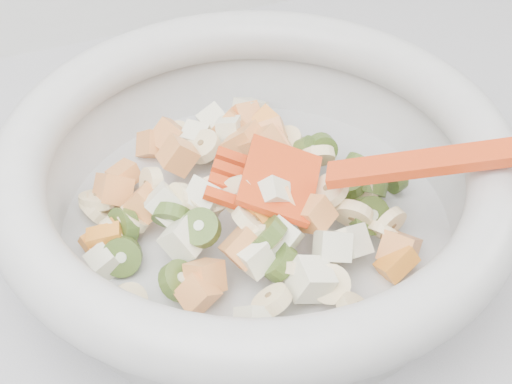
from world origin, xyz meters
name	(u,v)px	position (x,y,z in m)	size (l,w,h in m)	color
mixing_bowl	(256,184)	(-0.10, 1.42, 0.95)	(0.39, 0.35, 0.13)	#B9B9B7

